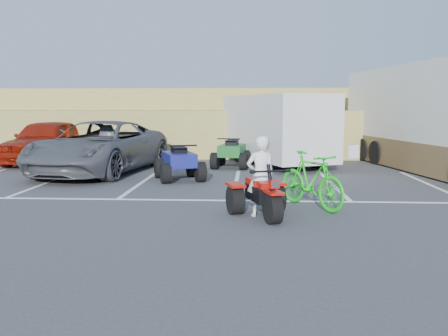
# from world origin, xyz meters

# --- Properties ---
(ground) EXTENTS (100.00, 100.00, 0.00)m
(ground) POSITION_xyz_m (0.00, 0.00, 0.00)
(ground) COLOR #3B3B3E
(ground) RESTS_ON ground
(parking_stripes) EXTENTS (28.00, 5.16, 0.01)m
(parking_stripes) POSITION_xyz_m (0.87, 4.07, 0.00)
(parking_stripes) COLOR white
(parking_stripes) RESTS_ON ground
(grass_embankment) EXTENTS (40.00, 8.50, 3.10)m
(grass_embankment) POSITION_xyz_m (0.00, 15.48, 1.42)
(grass_embankment) COLOR olive
(grass_embankment) RESTS_ON ground
(red_trike_atv) EXTENTS (1.59, 1.83, 1.01)m
(red_trike_atv) POSITION_xyz_m (0.65, 0.75, 0.00)
(red_trike_atv) COLOR #A41209
(red_trike_atv) RESTS_ON ground
(rider) EXTENTS (0.67, 0.55, 1.59)m
(rider) POSITION_xyz_m (0.60, 0.89, 0.80)
(rider) COLOR white
(rider) RESTS_ON ground
(green_dirt_bike) EXTENTS (1.57, 1.99, 1.21)m
(green_dirt_bike) POSITION_xyz_m (1.70, 1.73, 0.60)
(green_dirt_bike) COLOR #14BF19
(green_dirt_bike) RESTS_ON ground
(grey_pickup) EXTENTS (3.78, 6.49, 1.70)m
(grey_pickup) POSITION_xyz_m (-4.55, 6.92, 0.85)
(grey_pickup) COLOR #484A50
(grey_pickup) RESTS_ON ground
(red_car) EXTENTS (2.01, 4.97, 1.69)m
(red_car) POSITION_xyz_m (-7.53, 9.67, 0.85)
(red_car) COLOR maroon
(red_car) RESTS_ON ground
(cargo_trailer) EXTENTS (4.18, 5.97, 2.59)m
(cargo_trailer) POSITION_xyz_m (1.35, 9.39, 1.40)
(cargo_trailer) COLOR silver
(cargo_trailer) RESTS_ON ground
(rv_motorhome) EXTENTS (4.18, 10.10, 3.53)m
(rv_motorhome) POSITION_xyz_m (6.70, 8.06, 1.53)
(rv_motorhome) COLOR silver
(rv_motorhome) RESTS_ON ground
(quad_atv_blue) EXTENTS (1.77, 2.02, 1.10)m
(quad_atv_blue) POSITION_xyz_m (-1.71, 5.48, 0.00)
(quad_atv_blue) COLOR navy
(quad_atv_blue) RESTS_ON ground
(quad_atv_green) EXTENTS (1.49, 1.85, 1.10)m
(quad_atv_green) POSITION_xyz_m (-0.26, 8.47, 0.00)
(quad_atv_green) COLOR #155C21
(quad_atv_green) RESTS_ON ground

